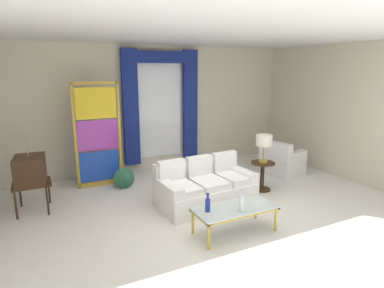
% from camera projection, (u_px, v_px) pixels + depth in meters
% --- Properties ---
extents(ground_plane, '(16.00, 16.00, 0.00)m').
position_uv_depth(ground_plane, '(214.00, 214.00, 5.61)').
color(ground_plane, white).
extents(wall_rear, '(8.00, 0.12, 3.00)m').
position_uv_depth(wall_rear, '(152.00, 108.00, 7.94)').
color(wall_rear, beige).
rests_on(wall_rear, ground).
extents(wall_right, '(0.12, 7.00, 3.00)m').
position_uv_depth(wall_right, '(341.00, 111.00, 7.37)').
color(wall_right, beige).
rests_on(wall_right, ground).
extents(ceiling_slab, '(8.00, 7.60, 0.04)m').
position_uv_depth(ceiling_slab, '(193.00, 35.00, 5.62)').
color(ceiling_slab, white).
extents(curtained_window, '(2.00, 0.17, 2.70)m').
position_uv_depth(curtained_window, '(161.00, 99.00, 7.82)').
color(curtained_window, white).
rests_on(curtained_window, ground).
extents(couch_white_long, '(1.81, 1.03, 0.86)m').
position_uv_depth(couch_white_long, '(204.00, 187.00, 6.01)').
color(couch_white_long, white).
rests_on(couch_white_long, ground).
extents(coffee_table, '(1.26, 0.57, 0.41)m').
position_uv_depth(coffee_table, '(235.00, 210.00, 4.88)').
color(coffee_table, silver).
rests_on(coffee_table, ground).
extents(bottle_blue_decanter, '(0.08, 0.08, 0.29)m').
position_uv_depth(bottle_blue_decanter, '(208.00, 204.00, 4.71)').
color(bottle_blue_decanter, navy).
rests_on(bottle_blue_decanter, coffee_table).
extents(bottle_crystal_tall, '(0.07, 0.07, 0.34)m').
position_uv_depth(bottle_crystal_tall, '(242.00, 203.00, 4.70)').
color(bottle_crystal_tall, silver).
rests_on(bottle_crystal_tall, coffee_table).
extents(vintage_tv, '(0.62, 0.64, 1.35)m').
position_uv_depth(vintage_tv, '(30.00, 171.00, 5.57)').
color(vintage_tv, '#382314').
rests_on(vintage_tv, ground).
extents(armchair_white, '(0.98, 0.97, 0.80)m').
position_uv_depth(armchair_white, '(281.00, 162.00, 7.71)').
color(armchair_white, white).
rests_on(armchair_white, ground).
extents(stained_glass_divider, '(0.95, 0.05, 2.20)m').
position_uv_depth(stained_glass_divider, '(98.00, 137.00, 6.73)').
color(stained_glass_divider, gold).
rests_on(stained_glass_divider, ground).
extents(peacock_figurine, '(0.44, 0.60, 0.50)m').
position_uv_depth(peacock_figurine, '(126.00, 179.00, 6.70)').
color(peacock_figurine, beige).
rests_on(peacock_figurine, ground).
extents(round_side_table, '(0.48, 0.48, 0.59)m').
position_uv_depth(round_side_table, '(262.00, 174.00, 6.63)').
color(round_side_table, '#382314').
rests_on(round_side_table, ground).
extents(table_lamp_brass, '(0.32, 0.32, 0.57)m').
position_uv_depth(table_lamp_brass, '(264.00, 142.00, 6.48)').
color(table_lamp_brass, '#B29338').
rests_on(table_lamp_brass, round_side_table).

